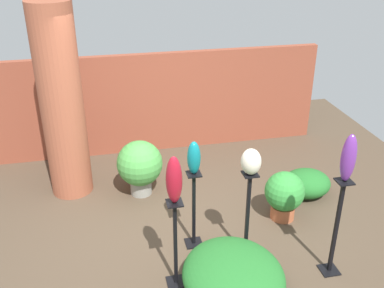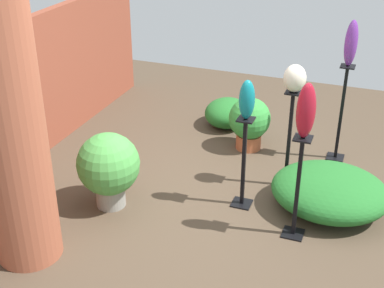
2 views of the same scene
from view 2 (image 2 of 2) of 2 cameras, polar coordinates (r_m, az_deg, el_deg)
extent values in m
plane|color=#4C3D2D|center=(5.57, 2.81, -6.61)|extent=(8.00, 8.00, 0.00)
cube|color=brown|center=(6.26, -18.56, 4.44)|extent=(5.60, 0.12, 1.65)
cylinder|color=#9E5138|center=(4.50, -18.97, 2.44)|extent=(0.57, 0.57, 2.65)
cube|color=black|center=(5.62, 5.32, -6.32)|extent=(0.20, 0.20, 0.01)
cube|color=black|center=(5.37, 5.54, -2.04)|extent=(0.04, 0.04, 0.98)
cube|color=black|center=(5.15, 5.77, 2.63)|extent=(0.16, 0.16, 0.01)
cube|color=black|center=(6.00, 9.89, -4.26)|extent=(0.20, 0.20, 0.01)
cube|color=black|center=(5.74, 10.31, 0.38)|extent=(0.04, 0.04, 1.10)
cube|color=black|center=(5.52, 10.78, 5.43)|extent=(0.16, 0.16, 0.02)
cube|color=black|center=(5.26, 10.71, -9.36)|extent=(0.20, 0.20, 0.01)
cube|color=black|center=(4.98, 11.21, -4.64)|extent=(0.04, 0.04, 1.03)
cube|color=black|center=(4.73, 11.76, 0.60)|extent=(0.16, 0.16, 0.02)
cube|color=black|center=(6.68, 15.02, -1.37)|extent=(0.20, 0.20, 0.01)
cube|color=black|center=(6.44, 15.63, 3.13)|extent=(0.04, 0.04, 1.16)
cube|color=black|center=(6.23, 16.28, 7.95)|extent=(0.16, 0.16, 0.02)
ellipsoid|color=#0F727A|center=(5.07, 5.88, 4.73)|extent=(0.15, 0.15, 0.39)
ellipsoid|color=beige|center=(5.47, 10.91, 6.89)|extent=(0.21, 0.23, 0.29)
ellipsoid|color=maroon|center=(4.62, 12.06, 3.48)|extent=(0.16, 0.17, 0.50)
ellipsoid|color=#6B2D8C|center=(6.16, 16.60, 10.27)|extent=(0.15, 0.14, 0.51)
cylinder|color=gray|center=(5.59, -8.65, -5.48)|extent=(0.30, 0.30, 0.21)
sphere|color=#479942|center=(5.40, -8.92, -2.12)|extent=(0.64, 0.64, 0.64)
cylinder|color=#B25B38|center=(6.68, 6.04, 0.31)|extent=(0.31, 0.31, 0.19)
sphere|color=#338C38|center=(6.55, 6.17, 2.73)|extent=(0.51, 0.51, 0.51)
ellipsoid|color=#236B28|center=(5.59, 14.47, -4.89)|extent=(1.06, 1.18, 0.42)
ellipsoid|color=#236B28|center=(7.22, 3.77, 3.34)|extent=(0.67, 0.59, 0.37)
camera|label=1|loc=(4.73, 65.73, 17.04)|focal=42.00mm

